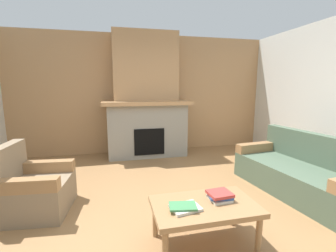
# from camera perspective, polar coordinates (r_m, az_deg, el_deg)

# --- Properties ---
(ground) EXTENTS (9.00, 9.00, 0.00)m
(ground) POSITION_cam_1_polar(r_m,az_deg,el_deg) (3.02, 2.35, -20.93)
(ground) COLOR olive
(wall_back_wood_panel) EXTENTS (6.00, 0.12, 2.70)m
(wall_back_wood_panel) POSITION_cam_1_polar(r_m,az_deg,el_deg) (5.55, -5.94, 7.73)
(wall_back_wood_panel) COLOR tan
(wall_back_wood_panel) RESTS_ON ground
(fireplace) EXTENTS (1.90, 0.82, 2.70)m
(fireplace) POSITION_cam_1_polar(r_m,az_deg,el_deg) (5.19, -5.37, 5.54)
(fireplace) COLOR gray
(fireplace) RESTS_ON ground
(couch) EXTENTS (1.04, 1.88, 0.85)m
(couch) POSITION_cam_1_polar(r_m,az_deg,el_deg) (3.97, 29.61, -9.98)
(couch) COLOR #4C604C
(couch) RESTS_ON ground
(armchair) EXTENTS (0.83, 0.83, 0.85)m
(armchair) POSITION_cam_1_polar(r_m,az_deg,el_deg) (3.38, -30.51, -13.27)
(armchair) COLOR #847056
(armchair) RESTS_ON ground
(coffee_table) EXTENTS (1.00, 0.60, 0.43)m
(coffee_table) POSITION_cam_1_polar(r_m,az_deg,el_deg) (2.39, 8.97, -19.54)
(coffee_table) COLOR #997047
(coffee_table) RESTS_ON ground
(book_stack_near_edge) EXTENTS (0.31, 0.24, 0.04)m
(book_stack_near_edge) POSITION_cam_1_polar(r_m,az_deg,el_deg) (2.24, 4.09, -19.33)
(book_stack_near_edge) COLOR beige
(book_stack_near_edge) RESTS_ON coffee_table
(book_stack_center) EXTENTS (0.25, 0.25, 0.08)m
(book_stack_center) POSITION_cam_1_polar(r_m,az_deg,el_deg) (2.45, 12.58, -16.34)
(book_stack_center) COLOR beige
(book_stack_center) RESTS_ON coffee_table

